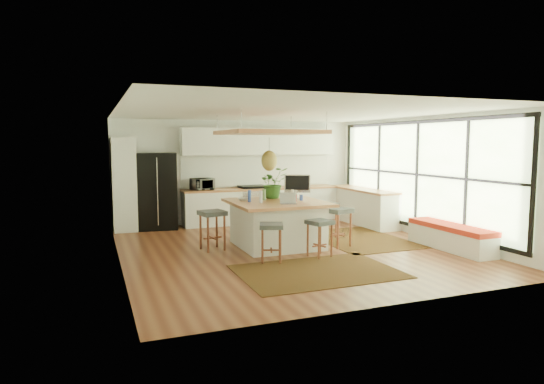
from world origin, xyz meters
name	(u,v)px	position (x,y,z in m)	size (l,w,h in m)	color
floor	(290,249)	(0.00, 0.00, 0.00)	(7.00, 7.00, 0.00)	brown
ceiling	(291,112)	(0.00, 0.00, 2.70)	(7.00, 7.00, 0.00)	white
wall_back	(238,172)	(0.00, 3.50, 1.35)	(6.50, 6.50, 0.00)	white
wall_front	(399,202)	(0.00, -3.50, 1.35)	(6.50, 6.50, 0.00)	white
wall_left	(118,187)	(-3.25, 0.00, 1.35)	(7.00, 7.00, 0.00)	white
wall_right	(425,177)	(3.25, 0.00, 1.35)	(7.00, 7.00, 0.00)	white
window_wall	(423,175)	(3.22, 0.00, 1.40)	(0.10, 6.20, 2.60)	black
pantry	(124,184)	(-2.95, 3.18, 1.12)	(0.55, 0.60, 2.25)	white
back_counter_base	(262,206)	(0.55, 3.18, 0.44)	(4.20, 0.60, 0.88)	white
back_counter_top	(262,189)	(0.55, 3.18, 0.90)	(4.24, 0.64, 0.05)	#AE643E
backsplash	(258,171)	(0.55, 3.48, 1.35)	(4.20, 0.02, 0.80)	white
upper_cabinets	(260,141)	(0.55, 3.32, 2.15)	(4.20, 0.34, 0.70)	white
range	(253,204)	(0.30, 3.18, 0.50)	(0.76, 0.62, 1.00)	#A5A5AA
right_counter_base	(363,207)	(2.93, 2.00, 0.44)	(0.60, 2.50, 0.88)	white
right_counter_top	(363,190)	(2.93, 2.00, 0.90)	(0.64, 2.54, 0.05)	#AE643E
window_bench	(450,237)	(2.95, -1.20, 0.25)	(0.52, 2.00, 0.50)	white
ceiling_panel	(269,146)	(-0.30, 0.40, 2.05)	(1.86, 1.86, 0.80)	#AE643E
rug_near	(318,271)	(-0.26, -1.72, 0.01)	(2.60, 1.80, 0.01)	black
rug_right	(359,239)	(1.78, 0.29, 0.01)	(1.80, 2.60, 0.01)	black
fridge	(158,191)	(-2.17, 3.20, 0.93)	(0.93, 0.73, 1.87)	black
island	(277,224)	(-0.16, 0.32, 0.47)	(1.85, 1.85, 0.93)	#AE643E
stool_near_left	(271,242)	(-0.74, -0.85, 0.35)	(0.41, 0.41, 0.69)	#414648
stool_near_right	(320,238)	(0.24, -0.82, 0.35)	(0.41, 0.41, 0.69)	#414648
stool_right_front	(338,229)	(0.99, -0.17, 0.35)	(0.47, 0.47, 0.79)	#414648
stool_right_back	(325,222)	(1.15, 0.73, 0.35)	(0.46, 0.46, 0.78)	#414648
stool_left_side	(212,232)	(-1.48, 0.46, 0.35)	(0.46, 0.46, 0.78)	#414648
laptop	(288,198)	(-0.13, -0.21, 1.05)	(0.31, 0.33, 0.24)	#A5A5AA
monitor	(297,186)	(0.40, 0.56, 1.19)	(0.56, 0.20, 0.52)	#A5A5AA
microwave	(202,183)	(-1.06, 3.16, 1.11)	(0.54, 0.30, 0.36)	#A5A5AA
island_plant	(273,186)	(-0.04, 0.83, 1.19)	(0.59, 0.66, 0.52)	#1E4C19
island_bowl	(243,199)	(-0.78, 0.65, 0.96)	(0.23, 0.23, 0.06)	white
island_bottle_0	(250,197)	(-0.71, 0.42, 1.03)	(0.07, 0.07, 0.19)	blue
island_bottle_1	(261,198)	(-0.56, 0.17, 1.03)	(0.07, 0.07, 0.19)	silver
island_bottle_2	(294,198)	(0.09, 0.02, 1.03)	(0.07, 0.07, 0.19)	#A63B37
island_bottle_3	(292,196)	(0.19, 0.37, 1.03)	(0.07, 0.07, 0.19)	white
island_bottle_4	(264,196)	(-0.36, 0.57, 1.03)	(0.07, 0.07, 0.19)	#658751
island_bottle_5	(302,196)	(0.34, 0.22, 1.03)	(0.07, 0.07, 0.19)	blue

